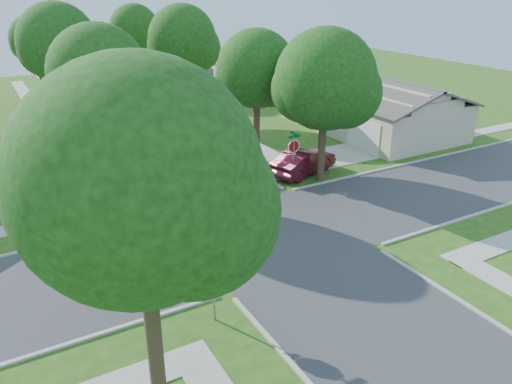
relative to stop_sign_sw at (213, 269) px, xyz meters
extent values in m
plane|color=#274F15|center=(4.70, 4.70, -2.03)|extent=(100.00, 100.00, 0.00)
cube|color=#333335|center=(4.70, 4.70, -2.03)|extent=(7.00, 100.00, 0.02)
cube|color=#9E9B91|center=(10.80, 30.70, -2.01)|extent=(1.20, 40.00, 0.04)
cube|color=#9E9B91|center=(-1.40, 30.70, -2.01)|extent=(1.20, 40.00, 0.04)
cube|color=#9E9B91|center=(12.60, 11.80, -2.01)|extent=(8.80, 3.60, 0.05)
cube|color=gray|center=(0.00, 0.00, -0.68)|extent=(0.06, 0.06, 2.70)
cylinder|color=white|center=(0.00, 0.00, 0.12)|extent=(1.05, 0.02, 1.05)
cylinder|color=#A90E0B|center=(0.00, 0.00, 0.12)|extent=(0.90, 0.03, 0.90)
cube|color=#A90E0B|center=(0.00, 0.00, -0.35)|extent=(0.34, 0.03, 0.12)
cube|color=white|center=(0.00, 0.00, -0.35)|extent=(0.30, 0.03, 0.08)
cube|color=#0C5426|center=(0.00, 0.00, 0.69)|extent=(0.80, 0.02, 0.16)
cube|color=#0C5426|center=(0.00, 0.00, 0.87)|extent=(0.02, 0.80, 0.16)
cube|color=gray|center=(9.40, 9.40, -0.68)|extent=(0.06, 0.06, 2.70)
cylinder|color=white|center=(9.40, 9.40, 0.12)|extent=(1.05, 0.02, 1.05)
cylinder|color=#A90E0B|center=(9.40, 9.40, 0.12)|extent=(0.90, 0.03, 0.90)
cube|color=#A90E0B|center=(9.40, 9.40, -0.35)|extent=(0.34, 0.03, 0.12)
cube|color=white|center=(9.40, 9.40, -0.35)|extent=(0.30, 0.03, 0.08)
cube|color=#0C5426|center=(9.40, 9.40, 0.69)|extent=(0.80, 0.02, 0.16)
cube|color=#0C5426|center=(9.40, 9.40, 0.87)|extent=(0.02, 0.80, 0.16)
cylinder|color=#38281C|center=(9.40, 13.70, -0.05)|extent=(0.44, 0.44, 3.95)
sphere|color=#15370D|center=(9.40, 13.70, 3.85)|extent=(4.80, 4.80, 4.80)
sphere|color=#15370D|center=(10.24, 13.22, 3.25)|extent=(3.46, 3.46, 3.46)
sphere|color=#15370D|center=(8.68, 14.30, 3.37)|extent=(3.26, 3.26, 3.26)
cylinder|color=#38281C|center=(9.40, 25.70, 0.12)|extent=(0.44, 0.44, 4.30)
sphere|color=#15370D|center=(9.40, 25.70, 4.48)|extent=(5.40, 5.40, 5.40)
sphere|color=#15370D|center=(10.35, 25.16, 3.81)|extent=(3.89, 3.89, 3.89)
sphere|color=#15370D|center=(8.59, 26.38, 3.94)|extent=(3.67, 3.67, 3.67)
cylinder|color=#38281C|center=(9.40, 38.70, 0.07)|extent=(0.44, 0.44, 4.20)
sphere|color=#15370D|center=(9.40, 38.70, 4.19)|extent=(5.00, 5.00, 5.00)
sphere|color=#15370D|center=(10.28, 38.20, 3.57)|extent=(3.60, 3.60, 3.60)
sphere|color=#15370D|center=(8.65, 39.33, 3.69)|extent=(3.40, 3.40, 3.40)
cylinder|color=#38281C|center=(0.00, 13.70, 0.09)|extent=(0.44, 0.44, 4.25)
sphere|color=#15370D|center=(0.00, 13.70, 4.34)|extent=(5.20, 5.20, 5.20)
sphere|color=#15370D|center=(0.91, 13.18, 3.69)|extent=(3.74, 3.74, 3.74)
sphere|color=#15370D|center=(-0.78, 14.35, 3.82)|extent=(3.54, 3.54, 3.54)
cylinder|color=#38281C|center=(0.00, 25.70, 0.19)|extent=(0.44, 0.44, 4.44)
sphere|color=#15370D|center=(0.00, 25.70, 4.73)|extent=(5.60, 5.60, 5.60)
sphere|color=#15370D|center=(0.98, 25.14, 4.03)|extent=(4.03, 4.03, 4.03)
sphere|color=#15370D|center=(-0.84, 26.40, 4.17)|extent=(3.81, 3.81, 3.81)
cylinder|color=#38281C|center=(0.00, 38.70, -0.08)|extent=(0.44, 0.44, 3.90)
sphere|color=#15370D|center=(0.00, 38.70, 3.70)|extent=(4.60, 4.60, 4.60)
sphere|color=#15370D|center=(0.80, 38.24, 3.13)|extent=(3.31, 3.31, 3.31)
sphere|color=#15370D|center=(-0.69, 39.28, 3.24)|extent=(3.13, 3.13, 3.13)
cylinder|color=#38281C|center=(-2.80, -2.30, -0.01)|extent=(0.44, 0.44, 4.04)
sphere|color=#15370D|center=(-2.80, -2.30, 4.52)|extent=(6.00, 6.00, 6.00)
sphere|color=#15370D|center=(-1.75, -2.90, 3.77)|extent=(4.32, 4.32, 4.32)
sphere|color=#15370D|center=(-3.70, -1.55, 3.92)|extent=(4.08, 4.08, 4.08)
cylinder|color=#38281C|center=(11.00, 8.90, -0.26)|extent=(0.44, 0.44, 3.54)
sphere|color=#15370D|center=(11.00, 8.90, 3.83)|extent=(5.60, 5.60, 5.60)
sphere|color=#15370D|center=(11.98, 8.34, 3.13)|extent=(4.03, 4.03, 4.03)
sphere|color=#15370D|center=(10.16, 9.60, 3.27)|extent=(3.81, 3.81, 3.81)
cube|color=#B6AC90|center=(20.70, 15.70, -0.63)|extent=(8.00, 13.00, 2.80)
cube|color=#423E38|center=(22.70, 15.70, 1.42)|extent=(4.42, 13.60, 1.56)
cube|color=#423E38|center=(18.70, 15.70, 1.42)|extent=(4.42, 13.60, 1.56)
cube|color=silver|center=(16.67, 11.80, -0.93)|extent=(0.06, 3.20, 2.20)
cube|color=silver|center=(16.67, 16.35, -1.03)|extent=(0.06, 0.90, 2.00)
cube|color=#1E2633|center=(16.67, 18.95, -0.48)|extent=(0.06, 1.80, 1.10)
cube|color=#B6AC90|center=(20.70, 33.70, -0.63)|extent=(8.00, 13.00, 2.80)
cube|color=#423E38|center=(22.70, 33.70, 1.42)|extent=(4.42, 13.60, 1.56)
cube|color=#423E38|center=(18.70, 33.70, 1.42)|extent=(4.42, 13.60, 1.56)
cube|color=silver|center=(16.67, 29.80, -0.93)|extent=(0.06, 3.20, 2.20)
cube|color=silver|center=(16.67, 34.35, -1.03)|extent=(0.06, 0.90, 2.00)
cube|color=#1E2633|center=(16.67, 36.95, -0.48)|extent=(0.06, 1.80, 1.10)
imported|color=#4B0F1B|center=(10.70, 10.20, -1.27)|extent=(4.91, 3.03, 1.53)
imported|color=black|center=(7.90, 34.67, -1.22)|extent=(1.94, 4.79, 1.63)
imported|color=black|center=(3.50, 49.45, -1.39)|extent=(2.20, 4.54, 1.27)
camera|label=1|loc=(-5.70, -13.05, 8.87)|focal=35.00mm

